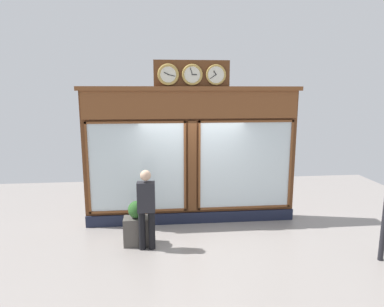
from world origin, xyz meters
TOP-DOWN VIEW (x-y plane):
  - ground_plane at (0.00, 2.80)m, footprint 14.00×14.00m
  - shop_facade at (0.00, -0.12)m, footprint 5.26×0.42m
  - pedestrian at (1.07, 1.29)m, footprint 0.36×0.22m
  - planter_box at (1.28, 1.06)m, footprint 0.56×0.36m
  - planter_shrub at (1.28, 1.06)m, footprint 0.36×0.36m

SIDE VIEW (x-z plane):
  - ground_plane at x=0.00m, z-range 0.00..0.00m
  - planter_box at x=1.28m, z-range 0.00..0.60m
  - planter_shrub at x=1.28m, z-range 0.60..0.97m
  - pedestrian at x=1.07m, z-range 0.09..1.78m
  - shop_facade at x=0.00m, z-range -0.26..3.68m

